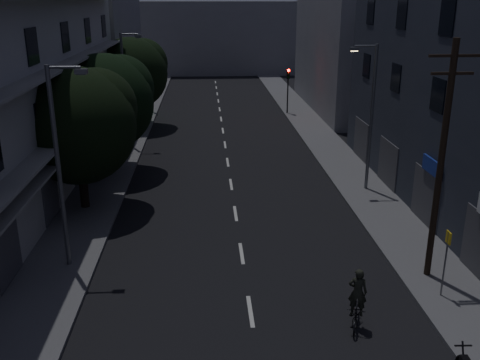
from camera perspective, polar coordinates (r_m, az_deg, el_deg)
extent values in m
plane|color=black|center=(36.25, -1.36, 2.14)|extent=(160.00, 160.00, 0.00)
cube|color=#565659|center=(36.71, -13.15, 1.97)|extent=(3.00, 90.00, 0.15)
cube|color=#565659|center=(37.29, 10.24, 2.43)|extent=(3.00, 90.00, 0.15)
cube|color=beige|center=(19.31, 1.11, -13.81)|extent=(0.15, 2.00, 0.01)
cube|color=beige|center=(23.21, 0.16, -7.82)|extent=(0.15, 2.00, 0.01)
cube|color=beige|center=(27.30, -0.49, -3.58)|extent=(0.15, 2.00, 0.01)
cube|color=beige|center=(31.50, -0.96, -0.46)|extent=(0.15, 2.00, 0.01)
cube|color=beige|center=(35.77, -1.33, 1.92)|extent=(0.15, 2.00, 0.01)
cube|color=beige|center=(40.10, -1.61, 3.78)|extent=(0.15, 2.00, 0.01)
cube|color=beige|center=(44.45, -1.84, 5.29)|extent=(0.15, 2.00, 0.01)
cube|color=beige|center=(48.84, -2.03, 6.52)|extent=(0.15, 2.00, 0.01)
cube|color=beige|center=(53.24, -2.19, 7.55)|extent=(0.15, 2.00, 0.01)
cube|color=beige|center=(57.66, -2.33, 8.43)|extent=(0.15, 2.00, 0.01)
cube|color=beige|center=(62.09, -2.44, 9.18)|extent=(0.15, 2.00, 0.01)
cube|color=beige|center=(66.53, -2.54, 9.82)|extent=(0.15, 2.00, 0.01)
cube|color=beige|center=(70.98, -2.63, 10.39)|extent=(0.15, 2.00, 0.01)
cube|color=black|center=(21.85, -23.76, -5.53)|extent=(0.06, 1.60, 1.60)
cube|color=black|center=(27.16, -19.71, -0.36)|extent=(0.06, 1.60, 1.60)
cube|color=black|center=(32.71, -17.01, 3.09)|extent=(0.06, 1.60, 1.60)
cube|color=black|center=(38.39, -15.10, 5.53)|extent=(0.06, 1.60, 1.60)
cube|color=black|center=(44.16, -13.67, 7.33)|extent=(0.06, 1.60, 1.60)
cube|color=black|center=(26.34, -20.47, 6.23)|extent=(0.06, 1.60, 1.60)
cube|color=black|center=(32.03, -17.56, 8.60)|extent=(0.06, 1.60, 1.60)
cube|color=black|center=(37.82, -15.51, 10.24)|extent=(0.06, 1.60, 1.60)
cube|color=black|center=(43.67, -13.99, 11.44)|extent=(0.06, 1.60, 1.60)
cube|color=black|center=(25.90, -21.29, 13.14)|extent=(0.06, 1.60, 1.60)
cube|color=black|center=(31.67, -18.14, 14.30)|extent=(0.06, 1.60, 1.60)
cube|color=black|center=(37.51, -15.95, 15.07)|extent=(0.06, 1.60, 1.60)
cube|color=black|center=(43.40, -14.34, 15.62)|extent=(0.06, 1.60, 1.60)
cube|color=gray|center=(29.29, -17.72, 5.29)|extent=(1.00, 32.40, 0.12)
cube|color=gray|center=(28.76, -18.36, 11.49)|extent=(1.00, 32.40, 0.12)
cube|color=gray|center=(29.53, -17.74, 3.58)|extent=(0.80, 32.40, 0.12)
cube|color=#424247|center=(22.08, -23.53, -6.95)|extent=(0.06, 2.40, 2.40)
cube|color=#424247|center=(27.35, -19.55, -1.55)|extent=(0.06, 2.40, 2.40)
cube|color=#424247|center=(32.87, -16.90, 2.09)|extent=(0.06, 2.40, 2.40)
cube|color=#424247|center=(38.53, -15.01, 4.66)|extent=(0.06, 2.40, 2.40)
cube|color=#424247|center=(44.28, -13.59, 6.57)|extent=(0.06, 2.40, 2.40)
cube|color=black|center=(25.76, 20.35, 8.48)|extent=(0.06, 1.40, 1.50)
cube|color=black|center=(30.80, 16.29, 10.42)|extent=(0.06, 1.40, 1.50)
cube|color=black|center=(35.98, 13.35, 11.78)|extent=(0.06, 1.40, 1.50)
cube|color=black|center=(25.44, 21.22, 15.79)|extent=(0.06, 1.40, 1.50)
cube|color=black|center=(30.54, 16.87, 16.54)|extent=(0.06, 1.40, 1.50)
cube|color=black|center=(35.75, 13.76, 17.02)|extent=(0.06, 1.40, 1.50)
cube|color=#424247|center=(26.97, 19.16, -1.78)|extent=(0.06, 3.00, 2.60)
cube|color=#424247|center=(31.83, 15.47, 1.68)|extent=(0.06, 3.00, 2.60)
cube|color=#424247|center=(36.86, 12.77, 4.21)|extent=(0.06, 3.00, 2.60)
cube|color=navy|center=(25.99, 19.83, 1.34)|extent=(0.12, 2.00, 0.70)
cube|color=slate|center=(58.70, -14.73, 15.90)|extent=(6.00, 20.00, 16.00)
cube|color=slate|center=(53.55, 11.10, 14.31)|extent=(6.00, 20.00, 13.00)
cube|color=slate|center=(79.89, -2.85, 14.94)|extent=(24.00, 8.00, 10.00)
cylinder|color=black|center=(28.33, -16.50, 0.95)|extent=(0.44, 0.44, 3.88)
sphere|color=black|center=(27.73, -16.94, 5.53)|extent=(5.82, 5.82, 5.82)
sphere|color=black|center=(28.10, -15.02, 7.39)|extent=(4.08, 4.08, 4.08)
sphere|color=black|center=(27.27, -18.79, 6.07)|extent=(3.78, 3.78, 3.78)
cylinder|color=black|center=(33.98, -13.91, 4.12)|extent=(0.44, 0.44, 3.90)
sphere|color=black|center=(33.48, -14.22, 7.99)|extent=(5.88, 5.88, 5.88)
sphere|color=black|center=(33.93, -12.63, 9.51)|extent=(4.11, 4.11, 4.11)
sphere|color=black|center=(32.98, -15.72, 8.49)|extent=(3.82, 3.82, 3.82)
cylinder|color=black|center=(46.02, -11.31, 8.11)|extent=(0.44, 0.44, 3.97)
sphere|color=black|center=(45.66, -11.50, 11.05)|extent=(5.92, 5.92, 5.92)
sphere|color=black|center=(46.19, -10.33, 12.13)|extent=(4.15, 4.15, 4.15)
sphere|color=black|center=(45.12, -12.59, 11.46)|extent=(3.85, 3.85, 3.85)
cylinder|color=black|center=(50.65, 5.10, 8.92)|extent=(0.12, 0.12, 3.20)
cube|color=black|center=(50.34, 5.17, 11.22)|extent=(0.28, 0.22, 0.90)
sphere|color=#FF0C05|center=(50.15, 5.21, 11.57)|extent=(0.22, 0.22, 0.22)
sphere|color=#3F330C|center=(50.19, 5.20, 11.23)|extent=(0.22, 0.22, 0.22)
sphere|color=black|center=(50.23, 5.19, 10.89)|extent=(0.22, 0.22, 0.22)
cylinder|color=black|center=(51.85, -9.52, 8.97)|extent=(0.12, 0.12, 3.20)
cube|color=black|center=(51.54, -9.64, 11.21)|extent=(0.28, 0.22, 0.90)
sphere|color=black|center=(51.35, -9.68, 11.55)|extent=(0.22, 0.22, 0.22)
sphere|color=#3F330C|center=(51.39, -9.66, 11.22)|extent=(0.22, 0.22, 0.22)
sphere|color=#0CFF26|center=(51.43, -9.64, 10.89)|extent=(0.22, 0.22, 0.22)
cylinder|color=slate|center=(21.65, -18.77, 0.98)|extent=(0.18, 0.18, 8.00)
cylinder|color=slate|center=(20.71, -18.28, 11.35)|extent=(1.20, 0.10, 0.10)
cube|color=slate|center=(20.58, -16.59, 11.05)|extent=(0.45, 0.25, 0.18)
cube|color=#4C4C4C|center=(20.60, -16.57, 10.77)|extent=(0.35, 0.18, 0.04)
cylinder|color=slate|center=(30.22, 13.82, 6.32)|extent=(0.18, 0.18, 8.00)
cylinder|color=slate|center=(29.48, 13.28, 13.75)|extent=(1.20, 0.10, 0.10)
cube|color=slate|center=(29.32, 12.11, 13.51)|extent=(0.45, 0.25, 0.18)
cube|color=#FFD88C|center=(29.33, 12.09, 13.32)|extent=(0.35, 0.18, 0.04)
cylinder|color=#525459|center=(39.60, -12.22, 9.32)|extent=(0.18, 0.18, 8.00)
cylinder|color=#525459|center=(39.09, -11.73, 15.00)|extent=(1.20, 0.10, 0.10)
cube|color=#525459|center=(39.02, -10.81, 14.83)|extent=(0.45, 0.25, 0.18)
cube|color=#4C4C4C|center=(39.03, -10.80, 14.68)|extent=(0.35, 0.18, 0.04)
cylinder|color=black|center=(20.87, 20.62, 1.56)|extent=(0.24, 0.24, 9.00)
cube|color=black|center=(20.14, 21.91, 12.20)|extent=(1.80, 0.10, 0.10)
cube|color=black|center=(20.21, 21.70, 10.52)|extent=(1.50, 0.10, 0.10)
cylinder|color=#595B60|center=(20.67, 21.01, -8.39)|extent=(0.06, 0.06, 2.50)
cube|color=yellow|center=(20.24, 21.35, -5.73)|extent=(0.05, 0.35, 0.45)
cylinder|color=black|center=(17.38, 22.71, -16.90)|extent=(0.07, 0.40, 0.77)
cube|color=black|center=(17.30, 22.71, -15.98)|extent=(0.50, 0.06, 0.04)
imported|color=black|center=(18.73, 12.26, -13.83)|extent=(1.09, 1.78, 0.88)
imported|color=black|center=(18.30, 12.44, -11.59)|extent=(0.71, 0.58, 1.69)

